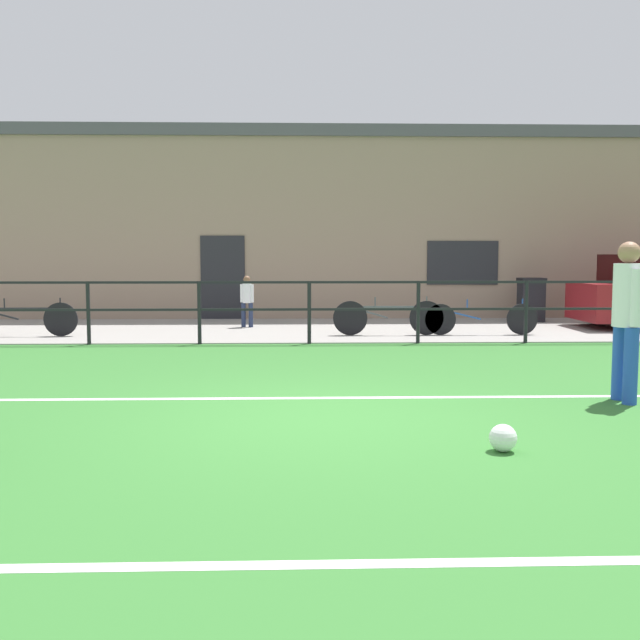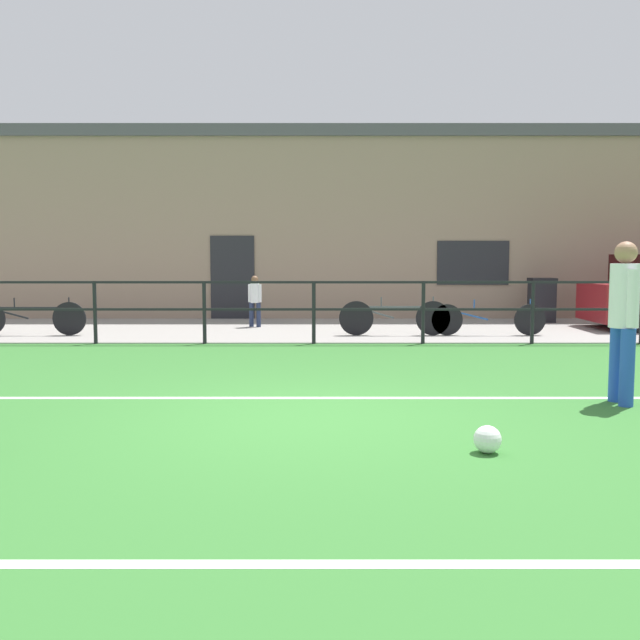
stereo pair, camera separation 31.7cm
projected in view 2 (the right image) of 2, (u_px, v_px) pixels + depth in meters
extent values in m
cube|color=#33702D|center=(310.00, 420.00, 7.17)|extent=(60.00, 44.00, 0.04)
cube|color=white|center=(311.00, 398.00, 8.16)|extent=(36.00, 0.11, 0.00)
cube|color=white|center=(299.00, 564.00, 3.77)|extent=(36.00, 0.11, 0.00)
cube|color=gray|center=(316.00, 329.00, 15.63)|extent=(48.00, 5.00, 0.02)
cylinder|color=black|center=(96.00, 312.00, 13.10)|extent=(0.07, 0.07, 1.15)
cylinder|color=black|center=(205.00, 312.00, 13.09)|extent=(0.07, 0.07, 1.15)
cylinder|color=black|center=(315.00, 312.00, 13.09)|extent=(0.07, 0.07, 1.15)
cylinder|color=black|center=(424.00, 312.00, 13.09)|extent=(0.07, 0.07, 1.15)
cylinder|color=black|center=(534.00, 313.00, 13.09)|extent=(0.07, 0.07, 1.15)
cube|color=black|center=(315.00, 282.00, 13.04)|extent=(36.00, 0.04, 0.04)
cube|color=black|center=(315.00, 309.00, 13.09)|extent=(36.00, 0.04, 0.04)
cube|color=gray|center=(317.00, 230.00, 19.11)|extent=(28.00, 2.40, 4.55)
cube|color=#232328|center=(233.00, 278.00, 18.02)|extent=(1.10, 0.04, 2.10)
cube|color=#232328|center=(474.00, 263.00, 17.97)|extent=(1.80, 0.04, 1.10)
cube|color=#4C4C51|center=(317.00, 138.00, 18.89)|extent=(28.00, 2.56, 0.30)
cylinder|color=blue|center=(617.00, 364.00, 7.94)|extent=(0.15, 0.15, 0.84)
cylinder|color=blue|center=(628.00, 368.00, 7.68)|extent=(0.15, 0.15, 0.84)
cylinder|color=white|center=(625.00, 296.00, 7.74)|extent=(0.31, 0.31, 0.69)
sphere|color=#A37556|center=(627.00, 252.00, 7.70)|extent=(0.24, 0.24, 0.24)
cylinder|color=white|center=(618.00, 296.00, 7.93)|extent=(0.11, 0.11, 0.62)
cylinder|color=white|center=(633.00, 298.00, 7.56)|extent=(0.11, 0.11, 0.62)
sphere|color=white|center=(488.00, 439.00, 5.88)|extent=(0.23, 0.23, 0.23)
cylinder|color=#232D4C|center=(259.00, 315.00, 15.97)|extent=(0.10, 0.10, 0.54)
cylinder|color=#232D4C|center=(252.00, 315.00, 16.01)|extent=(0.10, 0.10, 0.54)
cylinder|color=white|center=(256.00, 293.00, 15.94)|extent=(0.20, 0.20, 0.45)
sphere|color=brown|center=(256.00, 279.00, 15.92)|extent=(0.15, 0.15, 0.15)
cylinder|color=white|center=(261.00, 293.00, 15.91)|extent=(0.07, 0.07, 0.40)
cylinder|color=white|center=(251.00, 293.00, 15.98)|extent=(0.07, 0.07, 0.40)
cylinder|color=black|center=(640.00, 318.00, 14.76)|extent=(0.60, 0.18, 0.60)
cylinder|color=black|center=(608.00, 312.00, 16.45)|extent=(0.60, 0.18, 0.60)
cylinder|color=black|center=(357.00, 318.00, 14.30)|extent=(0.69, 0.04, 0.69)
cylinder|color=black|center=(434.00, 318.00, 14.30)|extent=(0.69, 0.04, 0.69)
cube|color=#4C5156|center=(396.00, 307.00, 14.28)|extent=(1.20, 0.04, 0.04)
cube|color=#4C5156|center=(376.00, 313.00, 14.29)|extent=(0.75, 0.03, 0.25)
cylinder|color=#4C5156|center=(382.00, 302.00, 14.27)|extent=(0.03, 0.03, 0.20)
cylinder|color=#4C5156|center=(434.00, 304.00, 14.28)|extent=(0.03, 0.03, 0.28)
cylinder|color=black|center=(448.00, 320.00, 14.31)|extent=(0.62, 0.04, 0.62)
cylinder|color=black|center=(531.00, 320.00, 14.30)|extent=(0.62, 0.04, 0.62)
cube|color=#234C99|center=(490.00, 310.00, 14.29)|extent=(1.29, 0.04, 0.04)
cube|color=#234C99|center=(469.00, 315.00, 14.30)|extent=(0.81, 0.03, 0.23)
cylinder|color=#234C99|center=(475.00, 305.00, 14.28)|extent=(0.03, 0.03, 0.20)
cylinder|color=#234C99|center=(531.00, 306.00, 14.28)|extent=(0.03, 0.03, 0.28)
cylinder|color=black|center=(70.00, 319.00, 14.31)|extent=(0.67, 0.04, 0.67)
cube|color=black|center=(30.00, 308.00, 14.29)|extent=(1.26, 0.04, 0.04)
cube|color=black|center=(10.00, 313.00, 14.30)|extent=(0.79, 0.03, 0.24)
cylinder|color=black|center=(15.00, 303.00, 14.29)|extent=(0.03, 0.03, 0.20)
cylinder|color=black|center=(70.00, 304.00, 14.29)|extent=(0.03, 0.03, 0.28)
cube|color=black|center=(543.00, 302.00, 17.14)|extent=(0.56, 0.47, 0.97)
cube|color=black|center=(543.00, 280.00, 17.09)|extent=(0.60, 0.51, 0.08)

